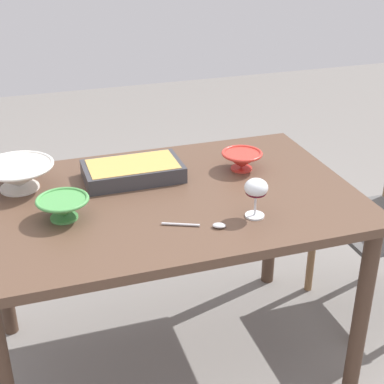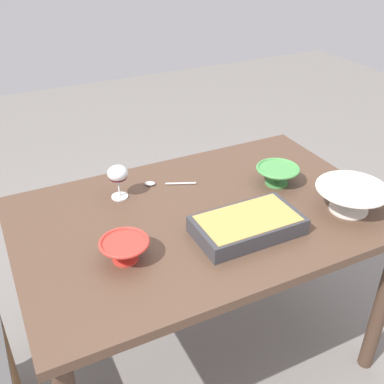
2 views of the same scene
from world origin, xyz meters
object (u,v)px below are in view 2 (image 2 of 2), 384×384
object	(u,v)px
wine_glass	(118,175)
serving_spoon	(159,183)
dining_table	(203,233)
small_bowl	(277,174)
serving_bowl	(351,197)
mixing_bowl	(125,249)
casserole_dish	(248,224)

from	to	relation	value
wine_glass	serving_spoon	xyz separation A→B (m)	(0.18, 0.02, -0.09)
dining_table	serving_spoon	distance (m)	0.28
wine_glass	small_bowl	xyz separation A→B (m)	(0.61, -0.18, -0.05)
dining_table	serving_bowl	world-z (taller)	serving_bowl
mixing_bowl	small_bowl	world-z (taller)	small_bowl
wine_glass	serving_spoon	distance (m)	0.20
small_bowl	mixing_bowl	bearing A→B (deg)	-165.56
serving_bowl	serving_spoon	xyz separation A→B (m)	(-0.56, 0.48, -0.05)
dining_table	mixing_bowl	distance (m)	0.39
small_bowl	serving_spoon	world-z (taller)	small_bowl
wine_glass	casserole_dish	world-z (taller)	wine_glass
dining_table	serving_bowl	xyz separation A→B (m)	(0.50, -0.22, 0.15)
wine_glass	serving_bowl	size ratio (longest dim) A/B	0.52
dining_table	wine_glass	bearing A→B (deg)	135.47
serving_spoon	dining_table	bearing A→B (deg)	-75.37
dining_table	serving_spoon	bearing A→B (deg)	104.63
dining_table	mixing_bowl	world-z (taller)	mixing_bowl
dining_table	small_bowl	xyz separation A→B (m)	(0.37, 0.05, 0.14)
dining_table	small_bowl	bearing A→B (deg)	8.44
small_bowl	serving_spoon	xyz separation A→B (m)	(-0.44, 0.20, -0.04)
small_bowl	serving_bowl	size ratio (longest dim) A/B	0.66
dining_table	casserole_dish	bearing A→B (deg)	-65.84
mixing_bowl	serving_spoon	xyz separation A→B (m)	(0.28, 0.39, -0.04)
wine_glass	small_bowl	distance (m)	0.64
small_bowl	serving_spoon	size ratio (longest dim) A/B	0.88
casserole_dish	serving_spoon	xyz separation A→B (m)	(-0.15, 0.44, -0.03)
dining_table	serving_spoon	xyz separation A→B (m)	(-0.07, 0.26, 0.10)
mixing_bowl	serving_spoon	size ratio (longest dim) A/B	0.81
casserole_dish	dining_table	bearing A→B (deg)	114.16
casserole_dish	mixing_bowl	bearing A→B (deg)	173.39
wine_glass	small_bowl	bearing A→B (deg)	-16.73
small_bowl	serving_bowl	xyz separation A→B (m)	(0.13, -0.28, 0.01)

